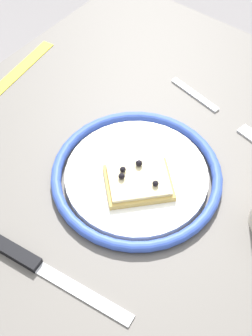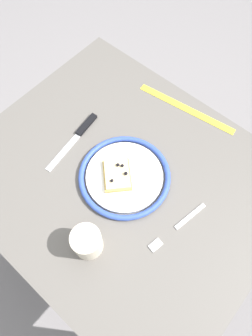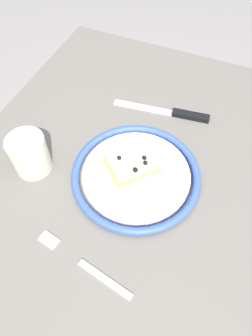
{
  "view_description": "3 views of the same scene",
  "coord_description": "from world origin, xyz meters",
  "px_view_note": "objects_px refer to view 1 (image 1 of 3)",
  "views": [
    {
      "loc": [
        0.35,
        0.26,
        1.32
      ],
      "look_at": [
        -0.01,
        -0.02,
        0.73
      ],
      "focal_mm": 49.59,
      "sensor_mm": 36.0,
      "label": 1
    },
    {
      "loc": [
        -0.26,
        0.28,
        1.53
      ],
      "look_at": [
        0.0,
        -0.02,
        0.74
      ],
      "focal_mm": 32.05,
      "sensor_mm": 36.0,
      "label": 2
    },
    {
      "loc": [
        -0.34,
        -0.12,
        1.26
      ],
      "look_at": [
        -0.02,
        0.02,
        0.75
      ],
      "focal_mm": 32.27,
      "sensor_mm": 36.0,
      "label": 3
    }
  ],
  "objects_px": {
    "dining_table": "(132,214)",
    "knife": "(32,262)",
    "fork": "(214,109)",
    "pizza_slice_near": "(139,182)",
    "plate": "(136,175)"
  },
  "relations": [
    {
      "from": "dining_table",
      "to": "fork",
      "type": "distance_m",
      "value": 0.24
    },
    {
      "from": "plate",
      "to": "fork",
      "type": "distance_m",
      "value": 0.21
    },
    {
      "from": "dining_table",
      "to": "plate",
      "type": "height_order",
      "value": "plate"
    },
    {
      "from": "plate",
      "to": "fork",
      "type": "bearing_deg",
      "value": 175.08
    },
    {
      "from": "dining_table",
      "to": "knife",
      "type": "height_order",
      "value": "knife"
    },
    {
      "from": "dining_table",
      "to": "knife",
      "type": "xyz_separation_m",
      "value": [
        0.2,
        -0.03,
        0.1
      ]
    },
    {
      "from": "knife",
      "to": "fork",
      "type": "height_order",
      "value": "knife"
    },
    {
      "from": "dining_table",
      "to": "fork",
      "type": "bearing_deg",
      "value": 175.39
    },
    {
      "from": "pizza_slice_near",
      "to": "fork",
      "type": "bearing_deg",
      "value": 179.31
    },
    {
      "from": "dining_table",
      "to": "knife",
      "type": "distance_m",
      "value": 0.22
    },
    {
      "from": "pizza_slice_near",
      "to": "fork",
      "type": "distance_m",
      "value": 0.22
    },
    {
      "from": "plate",
      "to": "pizza_slice_near",
      "type": "height_order",
      "value": "pizza_slice_near"
    },
    {
      "from": "plate",
      "to": "knife",
      "type": "xyz_separation_m",
      "value": [
        0.21,
        -0.03,
        -0.0
      ]
    },
    {
      "from": "knife",
      "to": "dining_table",
      "type": "bearing_deg",
      "value": 172.59
    },
    {
      "from": "plate",
      "to": "fork",
      "type": "xyz_separation_m",
      "value": [
        -0.21,
        0.02,
        -0.01
      ]
    }
  ]
}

